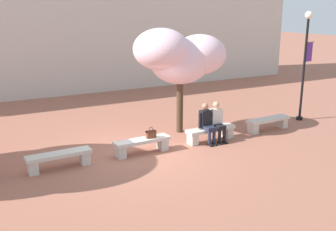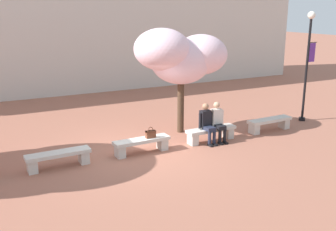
# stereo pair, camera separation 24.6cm
# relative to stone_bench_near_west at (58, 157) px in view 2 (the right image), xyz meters

# --- Properties ---
(ground_plane) EXTENTS (100.00, 100.00, 0.00)m
(ground_plane) POSITION_rel_stone_bench_near_west_xyz_m (2.45, 0.00, -0.30)
(ground_plane) COLOR #9E604C
(building_facade) EXTENTS (28.00, 4.00, 8.61)m
(building_facade) POSITION_rel_stone_bench_near_west_xyz_m (2.45, 11.15, 4.00)
(building_facade) COLOR beige
(building_facade) RESTS_ON ground
(stone_bench_near_west) EXTENTS (1.75, 0.47, 0.45)m
(stone_bench_near_west) POSITION_rel_stone_bench_near_west_xyz_m (0.00, 0.00, 0.00)
(stone_bench_near_west) COLOR beige
(stone_bench_near_west) RESTS_ON ground
(stone_bench_center) EXTENTS (1.75, 0.47, 0.45)m
(stone_bench_center) POSITION_rel_stone_bench_near_west_xyz_m (2.45, 0.00, 0.00)
(stone_bench_center) COLOR beige
(stone_bench_center) RESTS_ON ground
(stone_bench_near_east) EXTENTS (1.75, 0.47, 0.45)m
(stone_bench_near_east) POSITION_rel_stone_bench_near_west_xyz_m (4.91, 0.00, 0.00)
(stone_bench_near_east) COLOR beige
(stone_bench_near_east) RESTS_ON ground
(stone_bench_east_end) EXTENTS (1.75, 0.47, 0.45)m
(stone_bench_east_end) POSITION_rel_stone_bench_near_west_xyz_m (7.36, 0.00, 0.00)
(stone_bench_east_end) COLOR beige
(stone_bench_east_end) RESTS_ON ground
(person_seated_left) EXTENTS (0.51, 0.69, 1.29)m
(person_seated_left) POSITION_rel_stone_bench_near_west_xyz_m (4.70, -0.05, 0.40)
(person_seated_left) COLOR black
(person_seated_left) RESTS_ON ground
(person_seated_right) EXTENTS (0.51, 0.69, 1.29)m
(person_seated_right) POSITION_rel_stone_bench_near_west_xyz_m (5.12, -0.05, 0.40)
(person_seated_right) COLOR black
(person_seated_right) RESTS_ON ground
(handbag) EXTENTS (0.30, 0.15, 0.34)m
(handbag) POSITION_rel_stone_bench_near_west_xyz_m (2.74, -0.02, 0.28)
(handbag) COLOR brown
(handbag) RESTS_ON stone_bench_center
(cherry_tree_main) EXTENTS (3.28, 1.96, 3.60)m
(cherry_tree_main) POSITION_rel_stone_bench_near_west_xyz_m (4.47, 1.29, 2.37)
(cherry_tree_main) COLOR #473323
(cherry_tree_main) RESTS_ON ground
(lamp_post_with_banner) EXTENTS (0.54, 0.28, 4.11)m
(lamp_post_with_banner) POSITION_rel_stone_bench_near_west_xyz_m (9.41, 0.47, 2.16)
(lamp_post_with_banner) COLOR black
(lamp_post_with_banner) RESTS_ON ground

